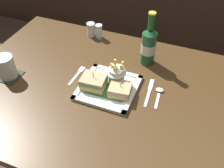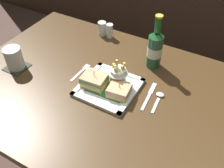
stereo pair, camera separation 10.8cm
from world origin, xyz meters
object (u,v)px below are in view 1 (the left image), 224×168
object	(u,v)px
sandwich_half_left	(94,82)
water_glass	(7,68)
knife	(149,91)
dining_table	(116,109)
sandwich_half_right	(120,90)
square_plate	(108,88)
beer_bottle	(149,45)
spoon	(159,93)
fries_cup	(117,73)
salt_shaker	(91,30)
pepper_shaker	(99,32)
fork	(77,74)

from	to	relation	value
sandwich_half_left	water_glass	xyz separation A→B (m)	(-0.39, -0.07, 0.01)
knife	dining_table	bearing A→B (deg)	-155.56
sandwich_half_right	water_glass	world-z (taller)	water_glass
square_plate	beer_bottle	size ratio (longest dim) A/B	0.92
beer_bottle	knife	world-z (taller)	beer_bottle
dining_table	beer_bottle	xyz separation A→B (m)	(0.07, 0.25, 0.20)
square_plate	sandwich_half_right	world-z (taller)	sandwich_half_right
spoon	knife	bearing A→B (deg)	-175.19
beer_bottle	fries_cup	bearing A→B (deg)	-112.98
sandwich_half_left	salt_shaker	bearing A→B (deg)	116.45
fries_cup	water_glass	distance (m)	0.49
fries_cup	pepper_shaker	world-z (taller)	fries_cup
dining_table	sandwich_half_left	bearing A→B (deg)	-175.20
dining_table	pepper_shaker	world-z (taller)	pepper_shaker
knife	fork	bearing A→B (deg)	-177.34
sandwich_half_right	beer_bottle	world-z (taller)	beer_bottle
water_glass	fork	bearing A→B (deg)	23.45
beer_bottle	spoon	xyz separation A→B (m)	(0.11, -0.19, -0.09)
fries_cup	salt_shaker	bearing A→B (deg)	130.60
fries_cup	spoon	world-z (taller)	fries_cup
fork	salt_shaker	world-z (taller)	salt_shaker
spoon	dining_table	bearing A→B (deg)	-159.92
fries_cup	knife	xyz separation A→B (m)	(0.15, 0.00, -0.06)
water_glass	fork	distance (m)	0.31
beer_bottle	pepper_shaker	xyz separation A→B (m)	(-0.30, 0.11, -0.06)
beer_bottle	fork	distance (m)	0.36
salt_shaker	sandwich_half_left	bearing A→B (deg)	-63.55
dining_table	fork	world-z (taller)	fork
water_glass	fries_cup	bearing A→B (deg)	15.93
salt_shaker	fries_cup	bearing A→B (deg)	-49.40
salt_shaker	pepper_shaker	distance (m)	0.05
spoon	beer_bottle	bearing A→B (deg)	119.68
sandwich_half_left	pepper_shaker	xyz separation A→B (m)	(-0.14, 0.38, -0.00)
beer_bottle	dining_table	bearing A→B (deg)	-104.50
dining_table	fork	xyz separation A→B (m)	(-0.21, 0.04, 0.11)
sandwich_half_right	pepper_shaker	distance (m)	0.46
fork	knife	size ratio (longest dim) A/B	0.79
beer_bottle	salt_shaker	xyz separation A→B (m)	(-0.35, 0.11, -0.06)
beer_bottle	pepper_shaker	bearing A→B (deg)	159.40
salt_shaker	spoon	bearing A→B (deg)	-33.49
knife	salt_shaker	world-z (taller)	salt_shaker
fries_cup	salt_shaker	size ratio (longest dim) A/B	1.58
water_glass	fork	size ratio (longest dim) A/B	0.76
spoon	fries_cup	bearing A→B (deg)	-177.65
beer_bottle	pepper_shaker	world-z (taller)	beer_bottle
beer_bottle	salt_shaker	world-z (taller)	beer_bottle
water_glass	salt_shaker	distance (m)	0.49
beer_bottle	water_glass	xyz separation A→B (m)	(-0.56, -0.33, -0.05)
sandwich_half_left	salt_shaker	xyz separation A→B (m)	(-0.19, 0.38, -0.00)
sandwich_half_left	square_plate	bearing A→B (deg)	16.61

